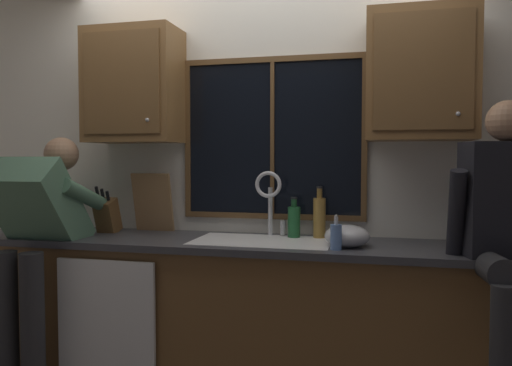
% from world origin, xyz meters
% --- Properties ---
extents(back_wall, '(5.84, 0.12, 2.55)m').
position_xyz_m(back_wall, '(0.00, 0.06, 1.27)').
color(back_wall, silver).
rests_on(back_wall, floor).
extents(window_glass, '(1.10, 0.02, 0.95)m').
position_xyz_m(window_glass, '(0.09, -0.01, 1.52)').
color(window_glass, black).
extents(window_frame_top, '(1.17, 0.02, 0.04)m').
position_xyz_m(window_frame_top, '(0.09, -0.02, 2.02)').
color(window_frame_top, brown).
extents(window_frame_bottom, '(1.17, 0.02, 0.04)m').
position_xyz_m(window_frame_bottom, '(0.09, -0.02, 1.03)').
color(window_frame_bottom, brown).
extents(window_frame_left, '(0.04, 0.02, 0.95)m').
position_xyz_m(window_frame_left, '(-0.48, -0.02, 1.52)').
color(window_frame_left, brown).
extents(window_frame_right, '(0.03, 0.02, 0.95)m').
position_xyz_m(window_frame_right, '(0.66, -0.02, 1.52)').
color(window_frame_right, brown).
extents(window_mullion_center, '(0.02, 0.02, 0.95)m').
position_xyz_m(window_mullion_center, '(0.09, -0.02, 1.52)').
color(window_mullion_center, brown).
extents(lower_cabinet_run, '(3.44, 0.58, 0.88)m').
position_xyz_m(lower_cabinet_run, '(0.00, -0.29, 0.44)').
color(lower_cabinet_run, brown).
rests_on(lower_cabinet_run, floor).
extents(countertop, '(3.50, 0.62, 0.04)m').
position_xyz_m(countertop, '(0.00, -0.31, 0.90)').
color(countertop, '#38383D').
rests_on(countertop, lower_cabinet_run).
extents(dishwasher_front, '(0.60, 0.02, 0.74)m').
position_xyz_m(dishwasher_front, '(-0.75, -0.61, 0.46)').
color(dishwasher_front, white).
extents(upper_cabinet_left, '(0.59, 0.36, 0.72)m').
position_xyz_m(upper_cabinet_left, '(-0.78, -0.17, 1.86)').
color(upper_cabinet_left, brown).
extents(upper_cabinet_right, '(0.59, 0.36, 0.72)m').
position_xyz_m(upper_cabinet_right, '(0.97, -0.17, 1.86)').
color(upper_cabinet_right, brown).
extents(sink, '(0.80, 0.46, 0.21)m').
position_xyz_m(sink, '(0.09, -0.30, 0.82)').
color(sink, silver).
rests_on(sink, lower_cabinet_run).
extents(faucet, '(0.18, 0.09, 0.40)m').
position_xyz_m(faucet, '(0.10, -0.12, 1.17)').
color(faucet, silver).
rests_on(faucet, countertop).
extents(person_standing, '(0.53, 0.70, 1.53)m').
position_xyz_m(person_standing, '(-1.19, -0.60, 0.95)').
color(person_standing, '#262628').
rests_on(person_standing, floor).
extents(person_sitting_on_counter, '(0.54, 0.64, 1.26)m').
position_xyz_m(person_sitting_on_counter, '(1.35, -0.57, 1.10)').
color(person_sitting_on_counter, '#262628').
rests_on(person_sitting_on_counter, countertop).
extents(knife_block, '(0.12, 0.18, 0.32)m').
position_xyz_m(knife_block, '(-0.96, -0.21, 1.03)').
color(knife_block, brown).
rests_on(knife_block, countertop).
extents(cutting_board, '(0.26, 0.10, 0.38)m').
position_xyz_m(cutting_board, '(-0.69, -0.09, 1.11)').
color(cutting_board, '#997047').
rests_on(cutting_board, countertop).
extents(mixing_bowl, '(0.25, 0.25, 0.12)m').
position_xyz_m(mixing_bowl, '(0.58, -0.36, 0.98)').
color(mixing_bowl, '#B7B7BC').
rests_on(mixing_bowl, countertop).
extents(soap_dispenser, '(0.06, 0.07, 0.19)m').
position_xyz_m(soap_dispenser, '(0.53, -0.48, 0.99)').
color(soap_dispenser, '#668CCC').
rests_on(soap_dispenser, countertop).
extents(bottle_green_glass, '(0.08, 0.08, 0.24)m').
position_xyz_m(bottle_green_glass, '(0.25, -0.13, 1.02)').
color(bottle_green_glass, '#1E592D').
rests_on(bottle_green_glass, countertop).
extents(bottle_tall_clear, '(0.07, 0.07, 0.31)m').
position_xyz_m(bottle_tall_clear, '(0.40, -0.11, 1.05)').
color(bottle_tall_clear, olive).
rests_on(bottle_tall_clear, countertop).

